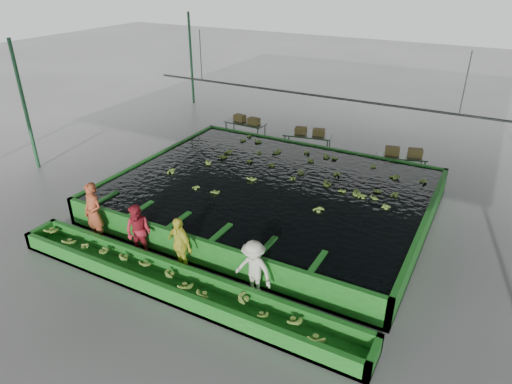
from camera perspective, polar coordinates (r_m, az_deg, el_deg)
The scene contains 21 objects.
ground at distance 14.28m, azimuth -0.96°, elevation -4.38°, with size 80.00×80.00×0.00m, color slate.
shed_roof at distance 12.44m, azimuth -1.14°, elevation 15.71°, with size 20.00×22.00×0.04m, color slate.
shed_posts at distance 13.16m, azimuth -1.04°, elevation 4.97°, with size 20.00×22.00×5.00m, color #2A653D, non-canonical shape.
flotation_tank at distance 15.21m, azimuth 1.80°, elevation -0.35°, with size 10.00×8.00×0.90m, color #217B22, non-canonical shape.
tank_water at distance 15.04m, azimuth 1.82°, elevation 1.00°, with size 9.70×7.70×0.00m, color black.
sorting_trough at distance 11.70m, azimuth -9.83°, elevation -11.33°, with size 10.00×1.00×0.50m, color #217B22, non-canonical shape.
cableway_rail at distance 17.31m, azimuth 7.29°, elevation 11.91°, with size 0.08×0.08×14.00m, color #59605B.
rail_hanger_left at distance 19.42m, azimuth -6.93°, elevation 16.58°, with size 0.04×0.04×2.00m, color #59605B.
rail_hanger_right at distance 16.01m, azimuth 24.71°, elevation 12.20°, with size 0.04×0.04×2.00m, color #59605B.
worker_a at distance 13.94m, azimuth -19.63°, elevation -2.50°, with size 0.68×0.45×1.87m, color #C15430.
worker_b at distance 12.93m, azimuth -14.47°, elevation -4.84°, with size 0.77×0.60×1.59m, color red.
worker_c at distance 12.12m, azimuth -9.54°, elevation -6.54°, with size 0.95×0.39×1.61m, color #EFEA43.
worker_d at distance 11.11m, azimuth -0.31°, elevation -9.70°, with size 1.02×0.59×1.58m, color #EDEDCD.
packing_table_left at distance 21.16m, azimuth -1.33°, elevation 7.61°, with size 1.88×0.75×0.86m, color #59605B, non-canonical shape.
packing_table_mid at distance 19.62m, azimuth 6.42°, elevation 5.94°, with size 2.00×0.80×0.91m, color #59605B, non-canonical shape.
packing_table_right at distance 18.34m, azimuth 17.59°, elevation 3.15°, with size 1.81×0.73×0.83m, color #59605B, non-canonical shape.
box_stack_left at distance 21.00m, azimuth -1.17°, elevation 8.69°, with size 1.31×0.36×0.28m, color olive, non-canonical shape.
box_stack_mid at distance 19.46m, azimuth 6.71°, elevation 7.18°, with size 1.24×0.34×0.27m, color olive, non-canonical shape.
box_stack_right at distance 18.23m, azimuth 17.92°, elevation 4.37°, with size 1.36×0.38×0.29m, color olive, non-canonical shape.
floating_bananas at distance 15.69m, azimuth 3.14°, elevation 2.12°, with size 8.97×6.12×0.12m, color olive, non-canonical shape.
trough_bananas at distance 11.60m, azimuth -9.89°, elevation -10.74°, with size 8.57×0.57×0.11m, color olive, non-canonical shape.
Camera 1 is at (6.04, -10.61, 7.41)m, focal length 32.00 mm.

